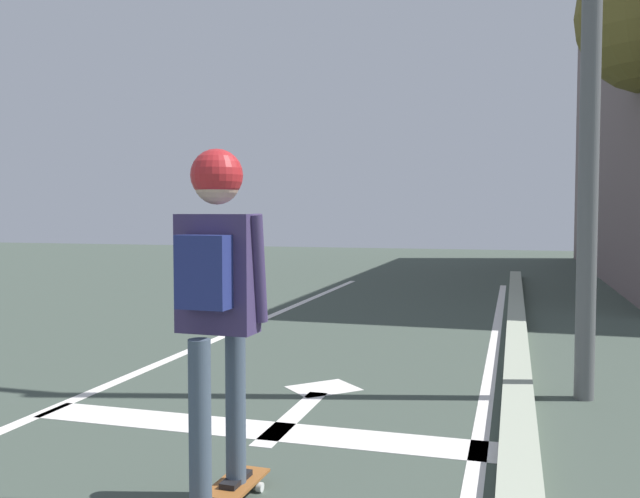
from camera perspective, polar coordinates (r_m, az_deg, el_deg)
name	(u,v)px	position (r m, az deg, el deg)	size (l,w,h in m)	color
lane_line_center	(76,399)	(6.07, -19.95, -11.82)	(0.12, 20.00, 0.01)	silver
lane_line_curbside	(481,435)	(4.98, 13.43, -15.04)	(0.12, 20.00, 0.01)	silver
stop_bar	(254,429)	(5.00, -5.59, -14.90)	(3.42, 0.40, 0.01)	silver
lane_arrow_stem	(293,416)	(5.28, -2.28, -13.92)	(0.16, 1.40, 0.01)	silver
lane_arrow_head	(324,388)	(6.06, 0.30, -11.67)	(0.56, 0.44, 0.01)	silver
curb_strip	(518,429)	(4.96, 16.42, -14.36)	(0.24, 24.00, 0.14)	#9BA38E
skater	(216,275)	(3.44, -8.75, -2.17)	(0.49, 0.65, 1.79)	#414F5F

